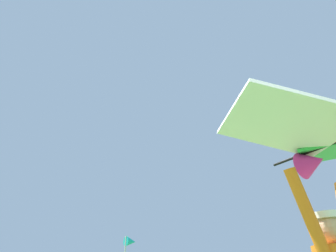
% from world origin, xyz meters
% --- Properties ---
extents(held_stunt_kite, '(2.00, 1.13, 0.42)m').
position_xyz_m(held_stunt_kite, '(0.22, -0.16, 2.19)').
color(held_stunt_kite, black).
extents(marker_flag, '(0.30, 0.24, 2.11)m').
position_xyz_m(marker_flag, '(1.62, 5.32, 1.83)').
color(marker_flag, silver).
rests_on(marker_flag, ground).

